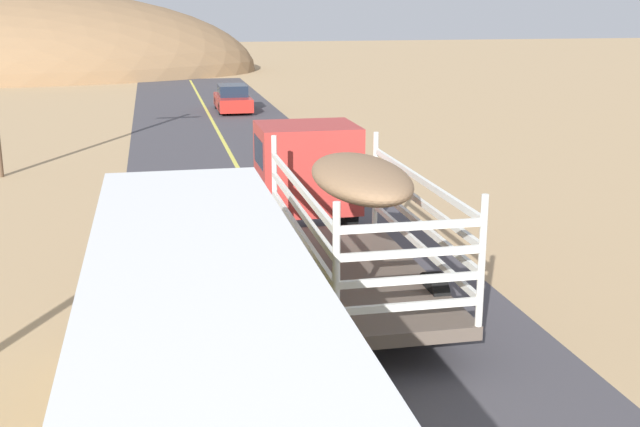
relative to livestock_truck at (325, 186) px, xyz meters
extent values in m
cube|color=#B2332D|center=(0.00, 2.16, 0.03)|extent=(2.50, 2.20, 2.20)
cube|color=#192333|center=(0.00, 2.16, 0.48)|extent=(2.53, 1.54, 0.70)
cube|color=brown|center=(0.00, -3.24, -1.07)|extent=(2.50, 6.40, 0.24)
cylinder|color=silver|center=(-1.19, -0.10, 0.15)|extent=(0.12, 0.12, 2.20)
cylinder|color=silver|center=(1.19, -0.10, 0.15)|extent=(0.12, 0.12, 2.20)
cylinder|color=silver|center=(-1.19, -6.38, 0.15)|extent=(0.12, 0.12, 2.20)
cylinder|color=silver|center=(1.19, -6.38, 0.15)|extent=(0.12, 0.12, 2.20)
cube|color=silver|center=(-1.21, -3.24, -0.51)|extent=(0.08, 6.30, 0.12)
cube|color=silver|center=(1.21, -3.24, -0.51)|extent=(0.08, 6.30, 0.12)
cube|color=silver|center=(0.00, -6.40, -0.51)|extent=(2.40, 0.08, 0.12)
cube|color=silver|center=(-1.21, -3.24, -0.07)|extent=(0.08, 6.30, 0.12)
cube|color=silver|center=(1.21, -3.24, -0.07)|extent=(0.08, 6.30, 0.12)
cube|color=silver|center=(0.00, -6.40, -0.07)|extent=(2.40, 0.08, 0.12)
cube|color=silver|center=(-1.21, -3.24, 0.37)|extent=(0.08, 6.30, 0.12)
cube|color=silver|center=(1.21, -3.24, 0.37)|extent=(0.08, 6.30, 0.12)
cube|color=silver|center=(0.00, -6.40, 0.37)|extent=(2.40, 0.08, 0.12)
cube|color=silver|center=(-1.21, -3.24, 0.81)|extent=(0.08, 6.30, 0.12)
cube|color=silver|center=(1.21, -3.24, 0.81)|extent=(0.08, 6.30, 0.12)
cube|color=silver|center=(0.00, -6.40, 0.81)|extent=(2.40, 0.08, 0.12)
ellipsoid|color=#8C6B4C|center=(0.00, -3.24, 0.90)|extent=(1.75, 3.84, 0.70)
cylinder|color=black|center=(-1.09, 2.16, -1.22)|extent=(0.32, 1.10, 1.10)
cylinder|color=black|center=(1.09, 2.16, -1.22)|extent=(0.32, 1.10, 1.10)
cylinder|color=black|center=(-1.09, -4.52, -1.22)|extent=(0.32, 1.10, 1.10)
cylinder|color=black|center=(1.09, -4.52, -1.22)|extent=(0.32, 1.10, 1.10)
cube|color=gold|center=(-3.41, -9.36, -0.07)|extent=(2.50, 10.00, 2.70)
cube|color=white|center=(-3.41, -9.36, 1.36)|extent=(2.45, 9.80, 0.16)
cube|color=#192333|center=(-3.41, -9.36, 0.40)|extent=(2.54, 9.20, 0.80)
cylinder|color=black|center=(-4.51, -6.11, -1.27)|extent=(0.30, 1.00, 1.00)
cylinder|color=black|center=(-2.31, -6.11, -1.27)|extent=(0.30, 1.00, 1.00)
cube|color=#B2261E|center=(0.56, 26.96, -1.26)|extent=(1.80, 4.40, 0.70)
cube|color=#192333|center=(0.56, 27.06, -0.61)|extent=(1.53, 2.20, 0.60)
cylinder|color=black|center=(-0.23, 28.28, -1.44)|extent=(0.22, 0.66, 0.66)
cylinder|color=black|center=(1.35, 28.28, -1.44)|extent=(0.22, 0.66, 0.66)
cylinder|color=black|center=(-0.23, 25.64, -1.44)|extent=(0.22, 0.66, 0.66)
cylinder|color=black|center=(1.35, 25.64, -1.44)|extent=(0.22, 0.66, 0.66)
camera|label=1|loc=(-3.81, -17.70, 4.15)|focal=44.88mm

